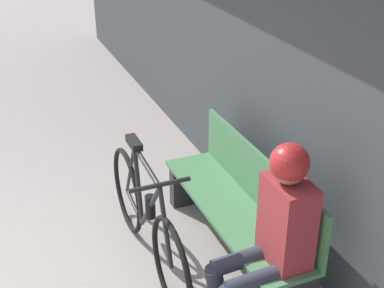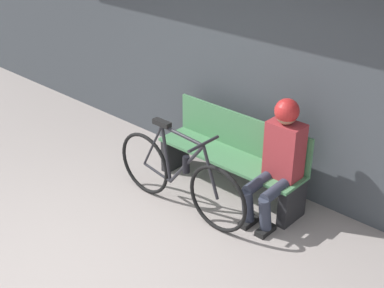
% 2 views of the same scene
% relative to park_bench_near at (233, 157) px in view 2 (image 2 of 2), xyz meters
% --- Properties ---
extents(ground_plane, '(24.00, 24.00, 0.00)m').
position_rel_park_bench_near_xyz_m(ground_plane, '(-0.06, -1.93, -0.39)').
color(ground_plane, gray).
extents(storefront_wall, '(12.00, 0.56, 3.20)m').
position_rel_park_bench_near_xyz_m(storefront_wall, '(-0.06, 0.41, 1.28)').
color(storefront_wall, '#3D4247').
rests_on(storefront_wall, ground_plane).
extents(park_bench_near, '(1.66, 0.42, 0.83)m').
position_rel_park_bench_near_xyz_m(park_bench_near, '(0.00, 0.00, 0.00)').
color(park_bench_near, '#477F51').
rests_on(park_bench_near, ground_plane).
extents(bicycle, '(1.67, 0.40, 0.92)m').
position_rel_park_bench_near_xyz_m(bicycle, '(-0.15, -0.65, -0.01)').
color(bicycle, black).
rests_on(bicycle, ground_plane).
extents(person_seated, '(0.34, 0.60, 1.23)m').
position_rel_park_bench_near_xyz_m(person_seated, '(0.62, -0.10, 0.31)').
color(person_seated, '#2D3342').
rests_on(person_seated, ground_plane).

